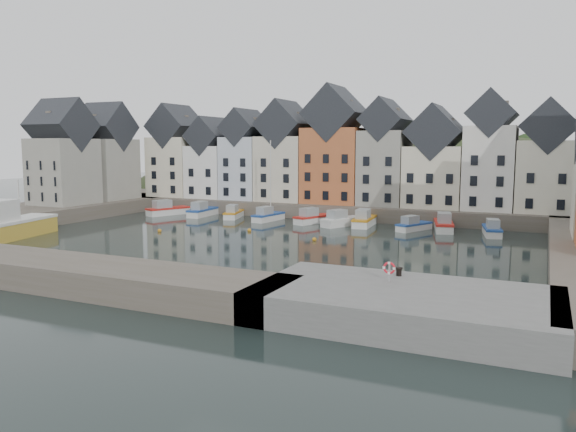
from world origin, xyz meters
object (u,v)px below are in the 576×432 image
Objects in this scene: boat_d at (268,216)px; mooring_bollard at (399,271)px; boat_a at (167,210)px; large_vessel at (3,226)px; life_ring_post at (389,268)px.

boat_d is 20.79× the size of mooring_bollard.
boat_a is 12.63× the size of mooring_bollard.
large_vessel is (-2.56, -26.92, 0.89)m from boat_a.
life_ring_post is at bearing -16.57° from boat_a.
life_ring_post is at bearing -95.42° from mooring_bollard.
boat_d is 33.74m from large_vessel.
large_vessel reaches higher than boat_a.
life_ring_post is at bearing -46.19° from boat_d.
boat_a is 56.08m from mooring_bollard.
boat_a is 57.12m from life_ring_post.
mooring_bollard is (27.18, -34.29, 1.55)m from boat_d.
boat_d reaches higher than mooring_bollard.
boat_a is at bearing 141.02° from life_ring_post.
large_vessel is (-19.94, -27.19, 0.91)m from boat_d.
large_vessel is 47.81m from life_ring_post.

